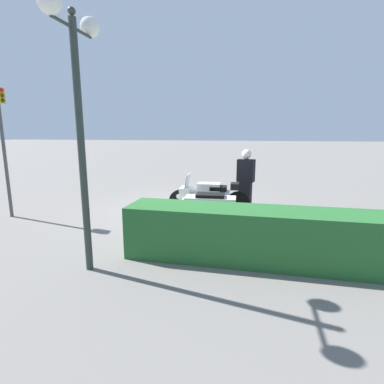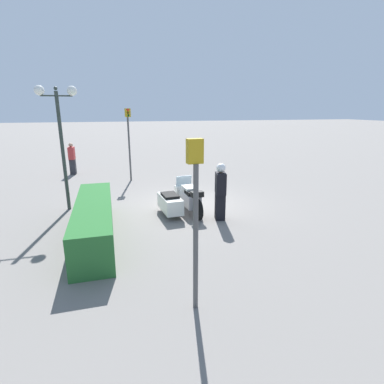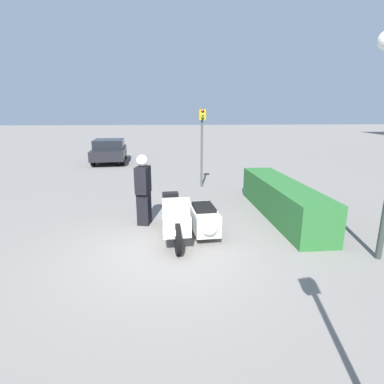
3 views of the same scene
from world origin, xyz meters
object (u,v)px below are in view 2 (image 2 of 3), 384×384
at_px(officer_rider, 220,190).
at_px(traffic_light_far, 195,200).
at_px(twin_lamp_post, 59,120).
at_px(traffic_light_near, 129,134).
at_px(pedestrian_bystander, 72,159).
at_px(police_motorcycle, 179,199).
at_px(hedge_bush_curbside, 94,220).

relative_size(officer_rider, traffic_light_far, 0.61).
relative_size(twin_lamp_post, traffic_light_near, 1.20).
relative_size(officer_rider, traffic_light_near, 0.53).
bearing_deg(pedestrian_bystander, twin_lamp_post, 98.48).
relative_size(police_motorcycle, officer_rider, 1.29).
distance_m(twin_lamp_post, pedestrian_bystander, 6.81).
height_order(officer_rider, hedge_bush_curbside, officer_rider).
xyz_separation_m(hedge_bush_curbside, traffic_light_near, (6.80, -1.54, 1.82)).
bearing_deg(twin_lamp_post, police_motorcycle, -110.54).
bearing_deg(traffic_light_near, pedestrian_bystander, -138.38).
height_order(hedge_bush_curbside, pedestrian_bystander, pedestrian_bystander).
distance_m(officer_rider, traffic_light_near, 7.00).
distance_m(traffic_light_near, traffic_light_far, 10.57).
xyz_separation_m(traffic_light_near, traffic_light_far, (-10.56, -0.31, -0.28)).
bearing_deg(twin_lamp_post, hedge_bush_curbside, -160.43).
distance_m(twin_lamp_post, traffic_light_far, 7.24).
distance_m(traffic_light_far, pedestrian_bystander, 13.42).
bearing_deg(traffic_light_near, hedge_bush_curbside, -22.35).
bearing_deg(hedge_bush_curbside, police_motorcycle, -63.40).
relative_size(traffic_light_near, traffic_light_far, 1.16).
xyz_separation_m(officer_rider, twin_lamp_post, (2.46, 4.90, 2.17)).
distance_m(hedge_bush_curbside, traffic_light_near, 7.21).
xyz_separation_m(officer_rider, traffic_light_far, (-4.11, 2.05, 1.05)).
distance_m(officer_rider, traffic_light_far, 4.71).
distance_m(police_motorcycle, twin_lamp_post, 4.84).
xyz_separation_m(hedge_bush_curbside, traffic_light_far, (-3.76, -1.86, 1.54)).
bearing_deg(police_motorcycle, traffic_light_far, 165.89).
bearing_deg(officer_rider, twin_lamp_post, -13.80).
bearing_deg(pedestrian_bystander, hedge_bush_curbside, 103.43).
bearing_deg(hedge_bush_curbside, twin_lamp_post, 19.57).
relative_size(officer_rider, twin_lamp_post, 0.44).
height_order(officer_rider, pedestrian_bystander, officer_rider).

